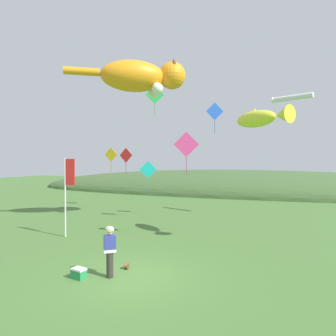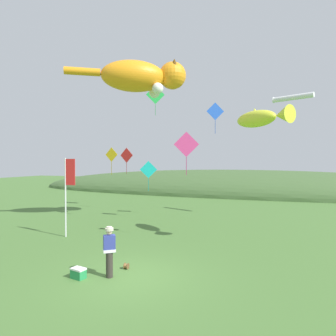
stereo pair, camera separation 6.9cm
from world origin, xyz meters
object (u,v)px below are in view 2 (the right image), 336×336
object	(u,v)px
kite_diamond_teal	(148,170)
kite_diamond_pink	(186,145)
kite_tube_streamer	(292,98)
kite_fish_windsock	(261,118)
kite_diamond_red	(127,156)
kite_giant_cat	(142,77)
kite_diamond_green	(155,95)
kite_diamond_gold	(111,155)
festival_attendant	(109,250)
kite_diamond_blue	(215,112)
picnic_cooler	(78,273)
kite_spool	(126,266)
festival_banner_pole	(68,185)

from	to	relation	value
kite_diamond_teal	kite_diamond_pink	xyz separation A→B (m)	(4.24, -4.91, 1.42)
kite_tube_streamer	kite_diamond_teal	bearing A→B (deg)	-163.34
kite_fish_windsock	kite_diamond_red	distance (m)	12.81
kite_giant_cat	kite_fish_windsock	bearing A→B (deg)	-19.27
kite_diamond_green	kite_diamond_red	xyz separation A→B (m)	(-2.43, -0.29, -4.81)
kite_diamond_red	kite_diamond_gold	size ratio (longest dim) A/B	1.12
festival_attendant	kite_diamond_gold	xyz separation A→B (m)	(-5.33, 9.10, 3.55)
kite_fish_windsock	kite_diamond_blue	bearing A→B (deg)	123.67
kite_diamond_green	kite_diamond_pink	world-z (taller)	kite_diamond_green
picnic_cooler	kite_diamond_teal	xyz separation A→B (m)	(-2.07, 10.68, 3.29)
kite_diamond_gold	festival_attendant	bearing A→B (deg)	-59.65
kite_spool	festival_banner_pole	bearing A→B (deg)	148.47
picnic_cooler	kite_giant_cat	world-z (taller)	kite_giant_cat
kite_diamond_teal	kite_diamond_gold	xyz separation A→B (m)	(-2.30, -1.13, 1.04)
kite_diamond_blue	kite_diamond_gold	distance (m)	7.67
kite_diamond_blue	kite_diamond_gold	bearing A→B (deg)	-165.72
festival_attendant	festival_banner_pole	xyz separation A→B (m)	(-5.04, 4.12, 1.82)
picnic_cooler	kite_diamond_gold	bearing A→B (deg)	114.59
kite_giant_cat	festival_attendant	bearing A→B (deg)	-72.22
festival_attendant	picnic_cooler	xyz separation A→B (m)	(-0.96, -0.46, -0.77)
kite_tube_streamer	festival_attendant	bearing A→B (deg)	-116.12
festival_attendant	kite_giant_cat	xyz separation A→B (m)	(-2.80, 8.72, 8.58)
picnic_cooler	kite_diamond_red	world-z (taller)	kite_diamond_red
kite_spool	kite_tube_streamer	bearing A→B (deg)	62.81
kite_giant_cat	picnic_cooler	bearing A→B (deg)	-78.66
festival_attendant	kite_tube_streamer	distance (m)	16.33
kite_diamond_blue	kite_diamond_teal	distance (m)	6.06
kite_tube_streamer	kite_diamond_gold	distance (m)	12.97
kite_diamond_teal	kite_giant_cat	bearing A→B (deg)	-81.17
kite_diamond_green	kite_diamond_pink	size ratio (longest dim) A/B	1.10
kite_spool	kite_diamond_blue	xyz separation A→B (m)	(1.39, 9.93, 7.27)
picnic_cooler	kite_giant_cat	xyz separation A→B (m)	(-1.84, 9.17, 9.35)
kite_diamond_blue	kite_diamond_pink	xyz separation A→B (m)	(-0.35, -5.53, -2.49)
festival_banner_pole	kite_tube_streamer	world-z (taller)	kite_tube_streamer
kite_giant_cat	kite_diamond_gold	world-z (taller)	kite_giant_cat
kite_diamond_red	kite_diamond_blue	bearing A→B (deg)	-13.83
kite_tube_streamer	kite_diamond_pink	bearing A→B (deg)	-123.89
kite_diamond_green	kite_fish_windsock	bearing A→B (deg)	-39.57
kite_diamond_teal	kite_spool	bearing A→B (deg)	-71.02
festival_attendant	kite_giant_cat	distance (m)	12.55
kite_diamond_green	kite_diamond_teal	bearing A→B (deg)	-77.27
kite_diamond_pink	kite_diamond_teal	bearing A→B (deg)	130.81
kite_diamond_green	kite_diamond_teal	world-z (taller)	kite_diamond_green
festival_attendant	kite_diamond_gold	world-z (taller)	kite_diamond_gold
picnic_cooler	kite_diamond_red	xyz separation A→B (m)	(-5.13, 13.19, 4.36)
festival_attendant	kite_diamond_blue	distance (m)	12.71
kite_giant_cat	kite_diamond_teal	distance (m)	6.26
kite_spool	kite_fish_windsock	distance (m)	9.16
kite_fish_windsock	kite_tube_streamer	distance (m)	7.51
kite_diamond_gold	kite_spool	bearing A→B (deg)	-56.07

